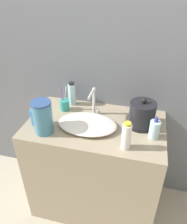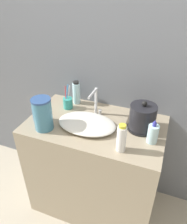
% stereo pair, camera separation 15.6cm
% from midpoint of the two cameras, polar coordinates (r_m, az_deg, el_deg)
% --- Properties ---
extents(wall_back, '(6.00, 0.04, 2.60)m').
position_cam_midpoint_polar(wall_back, '(1.71, 7.16, 14.08)').
color(wall_back, slate).
rests_on(wall_back, ground_plane).
extents(vanity_counter, '(1.02, 0.61, 0.89)m').
position_cam_midpoint_polar(vanity_counter, '(1.91, 2.80, -14.10)').
color(vanity_counter, gray).
rests_on(vanity_counter, ground_plane).
extents(sink_basin, '(0.43, 0.29, 0.05)m').
position_cam_midpoint_polar(sink_basin, '(1.57, 1.09, -3.09)').
color(sink_basin, silver).
rests_on(sink_basin, vanity_counter).
extents(faucet, '(0.06, 0.16, 0.22)m').
position_cam_midpoint_polar(faucet, '(1.65, 3.28, 2.88)').
color(faucet, silver).
rests_on(faucet, vanity_counter).
extents(electric_kettle, '(0.20, 0.20, 0.23)m').
position_cam_midpoint_polar(electric_kettle, '(1.57, 15.45, -1.68)').
color(electric_kettle, black).
rests_on(electric_kettle, vanity_counter).
extents(toothbrush_cup, '(0.08, 0.08, 0.21)m').
position_cam_midpoint_polar(toothbrush_cup, '(1.78, -4.22, 2.34)').
color(toothbrush_cup, teal).
rests_on(toothbrush_cup, vanity_counter).
extents(lotion_bottle, '(0.07, 0.07, 0.15)m').
position_cam_midpoint_polar(lotion_bottle, '(1.66, -11.91, -0.44)').
color(lotion_bottle, '#3370B7').
rests_on(lotion_bottle, vanity_counter).
extents(shampoo_bottle, '(0.06, 0.06, 0.19)m').
position_cam_midpoint_polar(shampoo_bottle, '(1.36, 10.63, -6.90)').
color(shampoo_bottle, white).
rests_on(shampoo_bottle, vanity_counter).
extents(mouthwash_bottle, '(0.06, 0.06, 0.20)m').
position_cam_midpoint_polar(mouthwash_bottle, '(1.83, -2.05, 4.97)').
color(mouthwash_bottle, silver).
rests_on(mouthwash_bottle, vanity_counter).
extents(hand_cream_bottle, '(0.07, 0.07, 0.17)m').
position_cam_midpoint_polar(hand_cream_bottle, '(1.48, 18.21, -5.47)').
color(hand_cream_bottle, silver).
rests_on(hand_cream_bottle, vanity_counter).
extents(water_pitcher, '(0.14, 0.14, 0.24)m').
position_cam_midpoint_polar(water_pitcher, '(1.53, -10.31, -0.61)').
color(water_pitcher, teal).
rests_on(water_pitcher, vanity_counter).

